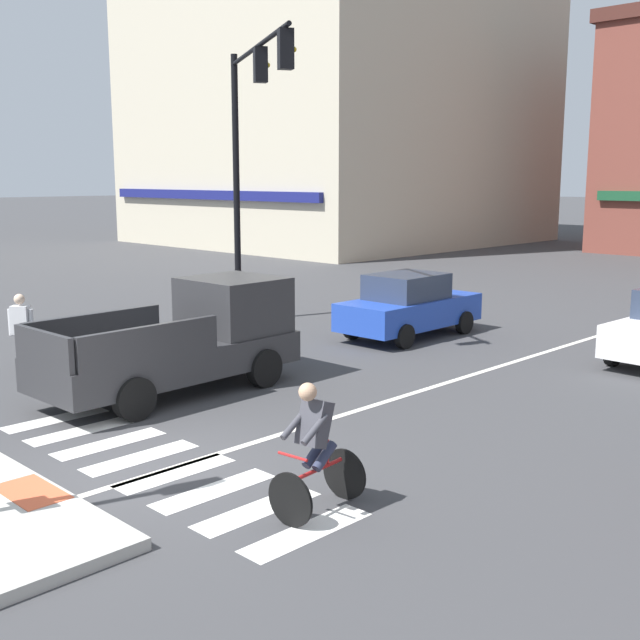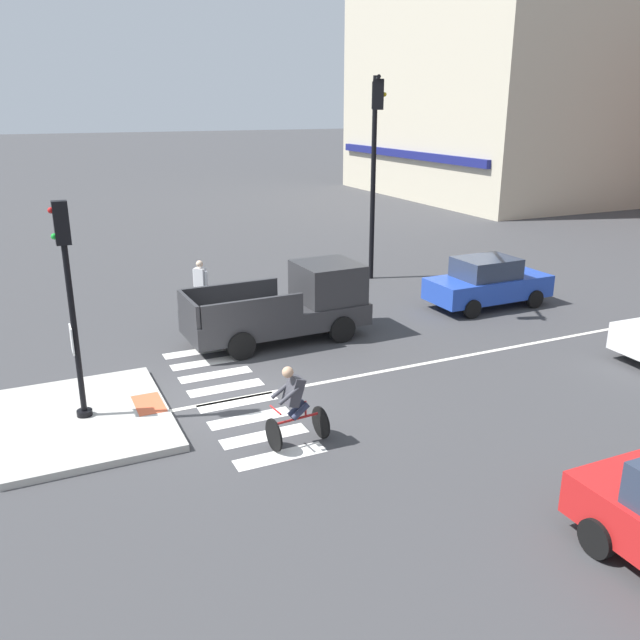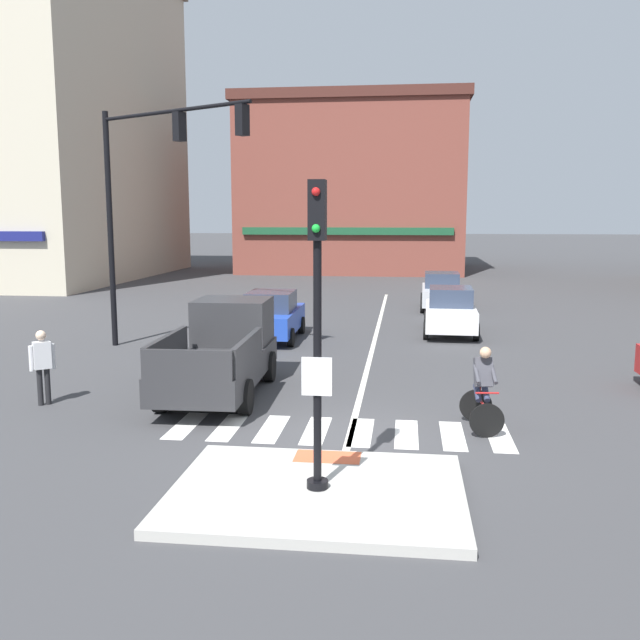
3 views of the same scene
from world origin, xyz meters
name	(u,v)px [view 1 (image 1 of 3)]	position (x,y,z in m)	size (l,w,h in m)	color
ground_plane	(143,470)	(0.00, 0.00, 0.00)	(300.00, 300.00, 0.00)	#3D3D3F
tactile_pad_front	(31,492)	(0.00, -1.62, 0.15)	(1.10, 0.60, 0.01)	#DB5B38
crosswalk_stripe_a	(56,419)	(-3.06, 0.25, 0.00)	(0.44, 1.80, 0.01)	silver
crosswalk_stripe_b	(81,431)	(-2.19, 0.25, 0.00)	(0.44, 1.80, 0.01)	silver
crosswalk_stripe_c	(109,443)	(-1.31, 0.25, 0.00)	(0.44, 1.80, 0.01)	silver
crosswalk_stripe_d	(141,457)	(-0.44, 0.25, 0.00)	(0.44, 1.80, 0.01)	silver
crosswalk_stripe_e	(175,473)	(0.44, 0.25, 0.00)	(0.44, 1.80, 0.01)	silver
crosswalk_stripe_f	(214,490)	(1.31, 0.25, 0.00)	(0.44, 1.80, 0.01)	silver
crosswalk_stripe_g	(258,510)	(2.19, 0.25, 0.00)	(0.44, 1.80, 0.01)	silver
crosswalk_stripe_h	(307,532)	(3.06, 0.25, 0.00)	(0.44, 1.80, 0.01)	silver
lane_centre_line	(526,358)	(0.24, 10.00, 0.00)	(0.14, 28.00, 0.01)	silver
traffic_light_mast	(249,136)	(-6.46, 7.52, 5.09)	(5.33, 2.98, 7.33)	black
building_corner_left	(341,70)	(-26.00, 31.68, 10.66)	(20.18, 21.70, 21.28)	beige
car_blue_westbound_far	(409,306)	(-3.21, 10.05, 0.81)	(1.89, 4.12, 1.64)	#2347B7
pickup_truck_charcoal_westbound_near	(190,340)	(-3.02, 3.04, 0.98)	(2.16, 5.15, 2.08)	#2D2D30
cyclist	(315,446)	(2.76, 0.68, 0.87)	(0.77, 1.15, 1.68)	black
pedestrian_at_curb_left	(21,326)	(-6.64, 1.37, 0.98)	(0.45, 0.40, 1.67)	black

